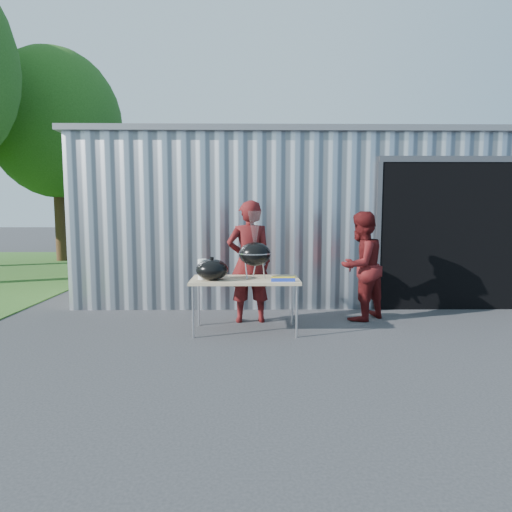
{
  "coord_description": "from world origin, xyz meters",
  "views": [
    {
      "loc": [
        -0.11,
        -5.51,
        1.69
      ],
      "look_at": [
        -0.02,
        0.55,
        1.05
      ],
      "focal_mm": 30.0,
      "sensor_mm": 36.0,
      "label": 1
    }
  ],
  "objects_px": {
    "folding_table": "(245,281)",
    "person_cook": "(249,262)",
    "kettle_grill": "(255,249)",
    "person_bystander": "(361,266)"
  },
  "relations": [
    {
      "from": "kettle_grill",
      "to": "person_cook",
      "type": "height_order",
      "value": "person_cook"
    },
    {
      "from": "folding_table",
      "to": "person_bystander",
      "type": "bearing_deg",
      "value": 19.89
    },
    {
      "from": "person_cook",
      "to": "person_bystander",
      "type": "relative_size",
      "value": 1.1
    },
    {
      "from": "kettle_grill",
      "to": "person_cook",
      "type": "xyz_separation_m",
      "value": [
        -0.08,
        0.48,
        -0.24
      ]
    },
    {
      "from": "folding_table",
      "to": "kettle_grill",
      "type": "bearing_deg",
      "value": 20.31
    },
    {
      "from": "person_bystander",
      "to": "kettle_grill",
      "type": "bearing_deg",
      "value": -19.1
    },
    {
      "from": "kettle_grill",
      "to": "person_bystander",
      "type": "bearing_deg",
      "value": 19.86
    },
    {
      "from": "kettle_grill",
      "to": "person_bystander",
      "type": "xyz_separation_m",
      "value": [
        1.65,
        0.6,
        -0.33
      ]
    },
    {
      "from": "kettle_grill",
      "to": "folding_table",
      "type": "bearing_deg",
      "value": -159.69
    },
    {
      "from": "folding_table",
      "to": "person_cook",
      "type": "xyz_separation_m",
      "value": [
        0.06,
        0.53,
        0.21
      ]
    }
  ]
}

